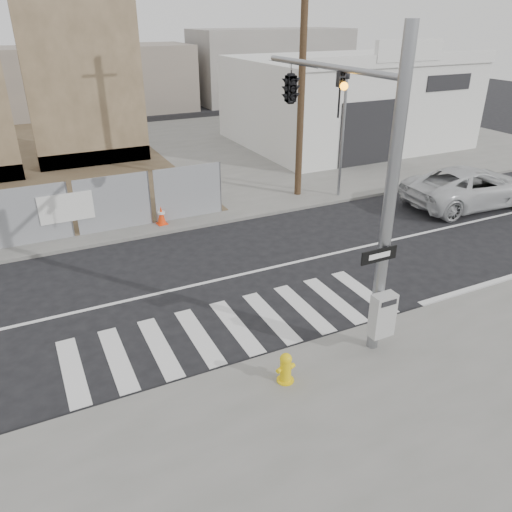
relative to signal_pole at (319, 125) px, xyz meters
name	(u,v)px	position (x,y,z in m)	size (l,w,h in m)	color
ground	(202,284)	(-2.49, 2.05, -4.78)	(100.00, 100.00, 0.00)	black
sidewalk_far	(107,165)	(-2.49, 16.05, -4.72)	(50.00, 20.00, 0.12)	slate
signal_pole	(319,125)	(0.00, 0.00, 0.00)	(0.96, 5.87, 7.00)	gray
far_signal_pole	(344,116)	(5.51, 6.65, -1.30)	(0.16, 0.20, 5.60)	gray
concrete_wall_right	(88,100)	(-2.99, 16.13, -1.40)	(5.50, 1.30, 8.00)	brown
auto_shop	(344,100)	(11.50, 15.01, -2.25)	(12.00, 10.20, 5.95)	silver
utility_pole_right	(302,70)	(4.01, 7.55, 0.42)	(1.60, 0.28, 10.00)	#473421
fire_hydrant	(286,368)	(-2.45, -2.95, -4.31)	(0.49, 0.49, 0.70)	yellow
suv	(471,187)	(9.83, 3.50, -3.98)	(2.64, 5.73, 1.59)	silver
traffic_cone_d	(161,215)	(-2.28, 6.79, -4.32)	(0.40, 0.40, 0.70)	#F9390D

